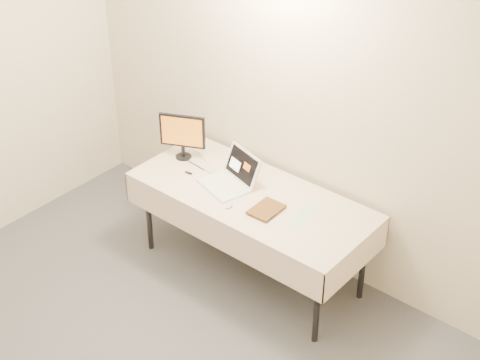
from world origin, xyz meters
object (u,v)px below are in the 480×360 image
Objects in this scene: table at (252,201)px; book at (256,192)px; laptop at (231,177)px; monitor at (182,133)px.

book is (0.12, -0.10, 0.19)m from table.
table is 0.24m from laptop.
table is 4.16× the size of laptop.
laptop is 1.19× the size of monitor.
laptop is at bearing -31.39° from monitor.
laptop is 0.57m from monitor.
monitor is at bearing 175.55° from table.
book is (0.87, -0.16, -0.10)m from monitor.
monitor is 1.50× the size of book.
monitor is (-0.75, 0.06, 0.28)m from table.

